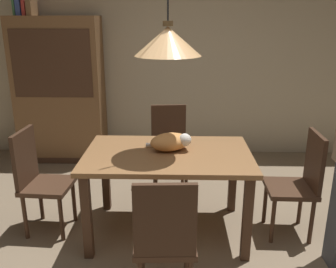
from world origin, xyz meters
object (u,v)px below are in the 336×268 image
(book_brown_thick, at_px, (32,6))
(hutch_bookcase, at_px, (60,93))
(pendant_lamp, at_px, (168,41))
(chair_left_side, at_px, (38,177))
(book_blue_wide, at_px, (21,5))
(dining_table, at_px, (168,164))
(chair_far_back, at_px, (169,145))
(cat_sleeping, at_px, (171,142))
(book_green_slim, at_px, (16,4))
(chair_near_front, at_px, (165,237))
(book_red_tall, at_px, (26,3))
(chair_right_side, at_px, (300,180))

(book_brown_thick, bearing_deg, hutch_bookcase, -0.34)
(pendant_lamp, bearing_deg, chair_left_side, 179.75)
(chair_left_side, distance_m, book_blue_wide, 2.38)
(dining_table, xyz_separation_m, chair_far_back, (-0.01, 0.88, -0.14))
(cat_sleeping, bearing_deg, chair_far_back, 92.35)
(book_green_slim, bearing_deg, chair_left_side, -66.78)
(chair_far_back, bearing_deg, book_brown_thick, 152.42)
(chair_near_front, distance_m, hutch_bookcase, 3.03)
(hutch_bookcase, bearing_deg, dining_table, -50.57)
(chair_near_front, xyz_separation_m, hutch_bookcase, (-1.45, 2.63, 0.38))
(hutch_bookcase, bearing_deg, cat_sleeping, -49.11)
(chair_left_side, xyz_separation_m, hutch_bookcase, (-0.32, 1.75, 0.38))
(pendant_lamp, height_order, book_brown_thick, pendant_lamp)
(chair_left_side, relative_size, cat_sleeping, 2.28)
(dining_table, distance_m, chair_far_back, 0.89)
(book_red_tall, height_order, book_brown_thick, book_red_tall)
(chair_left_side, bearing_deg, chair_far_back, 37.94)
(chair_left_side, xyz_separation_m, cat_sleeping, (1.15, 0.05, 0.32))
(dining_table, height_order, chair_left_side, chair_left_side)
(pendant_lamp, relative_size, hutch_bookcase, 0.70)
(chair_right_side, height_order, pendant_lamp, pendant_lamp)
(cat_sleeping, relative_size, hutch_bookcase, 0.22)
(chair_near_front, distance_m, book_red_tall, 3.50)
(dining_table, xyz_separation_m, cat_sleeping, (0.03, 0.06, 0.18))
(pendant_lamp, bearing_deg, dining_table, -96.24)
(book_green_slim, relative_size, book_red_tall, 0.93)
(cat_sleeping, xyz_separation_m, hutch_bookcase, (-1.47, 1.70, 0.06))
(pendant_lamp, xyz_separation_m, book_red_tall, (-1.76, 1.76, 0.33))
(dining_table, xyz_separation_m, chair_left_side, (-1.13, 0.00, -0.14))
(chair_left_side, relative_size, chair_right_side, 1.00)
(chair_far_back, relative_size, cat_sleeping, 2.28)
(chair_near_front, relative_size, chair_far_back, 1.00)
(chair_far_back, bearing_deg, book_blue_wide, 154.13)
(dining_table, bearing_deg, book_red_tall, 135.04)
(cat_sleeping, bearing_deg, book_red_tall, 136.43)
(chair_right_side, xyz_separation_m, book_green_slim, (-3.01, 1.76, 1.47))
(chair_right_side, xyz_separation_m, book_blue_wide, (-2.95, 1.76, 1.46))
(hutch_bookcase, bearing_deg, chair_near_front, -61.21)
(cat_sleeping, height_order, hutch_bookcase, hutch_bookcase)
(chair_left_side, height_order, pendant_lamp, pendant_lamp)
(book_red_tall, distance_m, book_brown_thick, 0.07)
(dining_table, distance_m, book_blue_wide, 2.86)
(chair_right_side, bearing_deg, chair_left_side, 179.82)
(hutch_bookcase, bearing_deg, chair_right_side, -34.35)
(hutch_bookcase, distance_m, book_green_slim, 1.17)
(chair_far_back, relative_size, pendant_lamp, 0.72)
(book_blue_wide, bearing_deg, cat_sleeping, -42.58)
(book_green_slim, bearing_deg, hutch_bookcase, -0.20)
(chair_right_side, height_order, book_green_slim, book_green_slim)
(hutch_bookcase, bearing_deg, book_brown_thick, 179.66)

